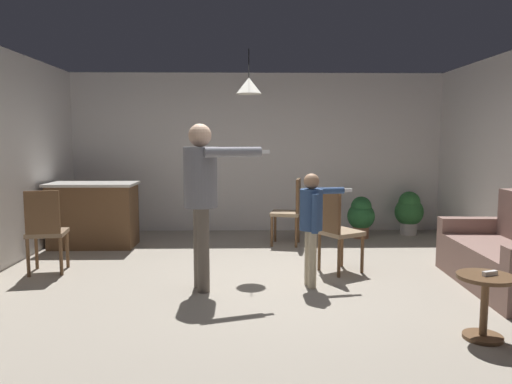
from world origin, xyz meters
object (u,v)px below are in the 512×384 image
Objects in this scene: side_table_by_couch at (485,299)px; potted_plant_corner at (361,215)px; dining_chair_by_counter at (336,227)px; potted_plant_by_wall at (409,211)px; couch_floral at (512,258)px; person_child at (312,217)px; kitchen_counter at (94,215)px; dining_chair_near_wall at (46,228)px; dining_chair_centre_back at (290,209)px; spare_remote_on_table at (490,273)px; person_adult at (202,188)px.

side_table_by_couch is 3.95m from potted_plant_corner.
dining_chair_by_counter is 1.39× the size of potted_plant_by_wall.
couch_floral is 1.88m from dining_chair_by_counter.
couch_floral is at bearing 77.48° from person_child.
kitchen_counter is 1.26× the size of dining_chair_near_wall.
person_child is 1.22× the size of dining_chair_centre_back.
dining_chair_by_counter reaches higher than spare_remote_on_table.
potted_plant_by_wall reaches higher than spare_remote_on_table.
person_child reaches higher than kitchen_counter.
side_table_by_couch is 1.89m from person_child.
person_adult is 4.35m from potted_plant_by_wall.
dining_chair_by_counter is (3.32, -1.47, 0.07)m from kitchen_counter.
potted_plant_corner is at bearing -162.75° from potted_plant_by_wall.
spare_remote_on_table is at bearing -100.71° from potted_plant_by_wall.
dining_chair_near_wall is (-3.42, 0.01, 0.00)m from dining_chair_by_counter.
person_child is at bearing -125.51° from potted_plant_by_wall.
person_child is at bearing 130.11° from side_table_by_couch.
kitchen_counter reaches higher than spare_remote_on_table.
potted_plant_corner is (4.20, 2.00, -0.18)m from dining_chair_near_wall.
kitchen_counter is at bearing -172.43° from potted_plant_corner.
couch_floral is 3.53× the size of side_table_by_couch.
person_child reaches higher than side_table_by_couch.
dining_chair_centre_back reaches higher than spare_remote_on_table.
couch_floral is 1.83× the size of dining_chair_by_counter.
potted_plant_by_wall is (3.17, 2.90, -0.68)m from person_adult.
spare_remote_on_table is at bearing 43.23° from person_adult.
potted_plant_corner is (2.30, 2.63, -0.71)m from person_adult.
dining_chair_by_counter is at bearing -125.82° from potted_plant_by_wall.
couch_floral is 1.05× the size of person_adult.
person_child is at bearing -167.58° from dining_chair_centre_back.
kitchen_counter is 1.03× the size of person_child.
potted_plant_corner is at bearing 22.48° from couch_floral.
couch_floral reaches higher than kitchen_counter.
dining_chair_centre_back is 1.49× the size of potted_plant_corner.
side_table_by_couch is 2.12m from dining_chair_by_counter.
potted_plant_by_wall reaches higher than potted_plant_corner.
spare_remote_on_table is (4.17, -3.42, 0.06)m from kitchen_counter.
dining_chair_centre_back is (-1.22, 3.47, 0.22)m from side_table_by_couch.
side_table_by_couch is 0.42× the size of person_child.
potted_plant_corner is at bearing 7.57° from kitchen_counter.
person_adult is at bearing -49.24° from kitchen_counter.
kitchen_counter is 1.26× the size of dining_chair_by_counter.
person_child is (-2.12, 0.12, 0.43)m from couch_floral.
couch_floral and dining_chair_centre_back have the same top height.
couch_floral reaches higher than potted_plant_corner.
kitchen_counter is at bearing 69.72° from couch_floral.
kitchen_counter is 1.46m from dining_chair_near_wall.
couch_floral is 1.50× the size of person_child.
side_table_by_couch is 0.72× the size of potted_plant_by_wall.
person_adult is at bearing 150.68° from spare_remote_on_table.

